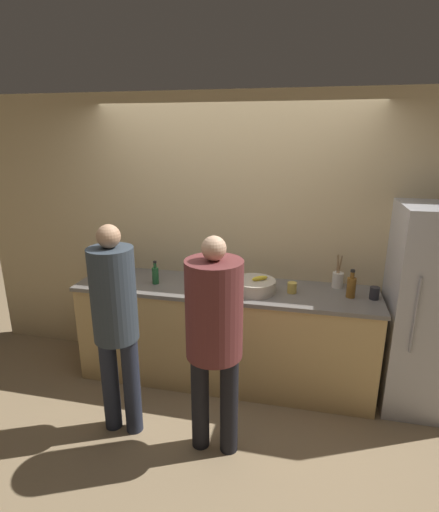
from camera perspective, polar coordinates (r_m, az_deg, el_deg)
The scene contains 12 objects.
ground_plane at distance 3.71m, azimuth -0.54°, elevation -20.01°, with size 14.00×14.00×0.00m, color #9E8460.
wall_back at distance 3.77m, azimuth 1.85°, elevation 2.66°, with size 5.20×0.06×2.60m.
counter at distance 3.77m, azimuth 0.77°, elevation -10.92°, with size 2.67×0.69×0.93m.
refrigerator at distance 3.68m, azimuth 27.95°, elevation -6.95°, with size 0.67×0.64×1.73m.
person_left at distance 3.02m, azimuth -14.66°, elevation -8.38°, with size 0.33×0.33×1.65m.
person_center at distance 2.74m, azimuth -0.76°, elevation -10.09°, with size 0.39×0.39×1.63m.
fruit_bowl at distance 3.45m, azimuth 4.99°, elevation -4.25°, with size 0.37×0.37×0.15m.
utensil_crock at distance 3.68m, azimuth 16.53°, elevation -3.17°, with size 0.10×0.10×0.30m.
bottle_amber at distance 3.48m, azimuth 18.30°, elevation -4.15°, with size 0.07×0.07×0.24m.
bottle_green at distance 3.65m, azimuth -9.15°, elevation -2.67°, with size 0.06×0.06×0.21m.
cup_yellow at distance 3.47m, azimuth 10.32°, elevation -4.47°, with size 0.08×0.08×0.09m.
cup_black at distance 3.53m, azimuth 21.26°, elevation -4.96°, with size 0.08×0.08×0.10m.
Camera 1 is at (0.68, -2.88, 2.24)m, focal length 28.00 mm.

